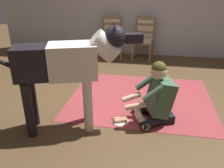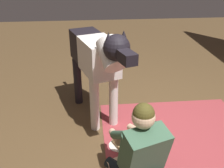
{
  "view_description": "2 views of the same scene",
  "coord_description": "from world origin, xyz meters",
  "px_view_note": "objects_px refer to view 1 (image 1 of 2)",
  "views": [
    {
      "loc": [
        0.3,
        -3.03,
        1.74
      ],
      "look_at": [
        -0.19,
        -0.3,
        0.51
      ],
      "focal_mm": 37.28,
      "sensor_mm": 36.0,
      "label": 1
    },
    {
      "loc": [
        2.18,
        -0.68,
        1.95
      ],
      "look_at": [
        -0.27,
        -0.45,
        0.7
      ],
      "focal_mm": 40.44,
      "sensor_mm": 36.0,
      "label": 2
    }
  ],
  "objects_px": {
    "dining_chair_left_of_pair": "(112,35)",
    "dining_chair_right_of_pair": "(144,36)",
    "person_sitting_on_floor": "(156,97)",
    "large_dog": "(68,65)",
    "hot_dog_on_plate": "(120,120)"
  },
  "relations": [
    {
      "from": "large_dog",
      "to": "hot_dog_on_plate",
      "type": "relative_size",
      "value": 6.98
    },
    {
      "from": "person_sitting_on_floor",
      "to": "large_dog",
      "type": "height_order",
      "value": "large_dog"
    },
    {
      "from": "dining_chair_right_of_pair",
      "to": "large_dog",
      "type": "bearing_deg",
      "value": -103.28
    },
    {
      "from": "person_sitting_on_floor",
      "to": "hot_dog_on_plate",
      "type": "xyz_separation_m",
      "value": [
        -0.45,
        -0.15,
        -0.32
      ]
    },
    {
      "from": "dining_chair_left_of_pair",
      "to": "dining_chair_right_of_pair",
      "type": "xyz_separation_m",
      "value": [
        0.77,
        0.0,
        0.0
      ]
    },
    {
      "from": "large_dog",
      "to": "hot_dog_on_plate",
      "type": "xyz_separation_m",
      "value": [
        0.6,
        0.2,
        -0.82
      ]
    },
    {
      "from": "dining_chair_left_of_pair",
      "to": "person_sitting_on_floor",
      "type": "bearing_deg",
      "value": -68.44
    },
    {
      "from": "dining_chair_left_of_pair",
      "to": "hot_dog_on_plate",
      "type": "xyz_separation_m",
      "value": [
        0.64,
        -2.92,
        -0.52
      ]
    },
    {
      "from": "dining_chair_left_of_pair",
      "to": "dining_chair_right_of_pair",
      "type": "distance_m",
      "value": 0.77
    },
    {
      "from": "dining_chair_left_of_pair",
      "to": "large_dog",
      "type": "xyz_separation_m",
      "value": [
        0.04,
        -3.12,
        0.31
      ]
    },
    {
      "from": "dining_chair_left_of_pair",
      "to": "hot_dog_on_plate",
      "type": "bearing_deg",
      "value": -77.66
    },
    {
      "from": "dining_chair_right_of_pair",
      "to": "dining_chair_left_of_pair",
      "type": "bearing_deg",
      "value": -179.93
    },
    {
      "from": "dining_chair_left_of_pair",
      "to": "large_dog",
      "type": "relative_size",
      "value": 0.61
    },
    {
      "from": "large_dog",
      "to": "dining_chair_right_of_pair",
      "type": "bearing_deg",
      "value": 76.72
    },
    {
      "from": "dining_chair_right_of_pair",
      "to": "person_sitting_on_floor",
      "type": "height_order",
      "value": "dining_chair_right_of_pair"
    }
  ]
}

